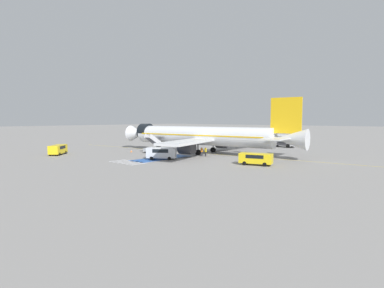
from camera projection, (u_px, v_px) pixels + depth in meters
The scene contains 18 objects.
ground_plane at pixel (197, 153), 65.19m from camera, with size 600.00×600.00×0.00m, color gray.
apron_leadline_yellow at pixel (199, 153), 65.28m from camera, with size 0.20×77.08×0.01m, color gold.
apron_stand_patch_blue at pixel (162, 158), 56.74m from camera, with size 4.27×12.70×0.01m, color #2856A8.
apron_walkway_bar_0 at pixel (118, 161), 53.43m from camera, with size 0.44×3.60×0.01m, color silver.
apron_walkway_bar_1 at pixel (122, 161), 52.65m from camera, with size 0.44×3.60×0.01m, color silver.
apron_walkway_bar_2 at pixel (126, 162), 51.87m from camera, with size 0.44×3.60×0.01m, color silver.
apron_walkway_bar_3 at pixel (130, 162), 51.09m from camera, with size 0.44×3.60×0.01m, color silver.
apron_walkway_bar_4 at pixel (135, 163), 50.31m from camera, with size 0.44×3.60×0.01m, color silver.
apron_walkway_bar_5 at pixel (139, 164), 49.54m from camera, with size 0.44×3.60×0.01m, color silver.
airliner at pixel (202, 136), 64.60m from camera, with size 43.65×34.49×11.30m.
boarding_stairs_forward at pixel (154, 148), 66.54m from camera, with size 2.72×5.41×4.27m.
fuel_tanker at pixel (278, 140), 80.28m from camera, with size 9.89×3.28×3.39m.
service_van_0 at pixel (256, 158), 48.14m from camera, with size 5.53×3.26×1.90m.
service_van_1 at pixel (161, 152), 54.99m from camera, with size 5.60×4.72×2.19m.
service_van_2 at pixel (58, 149), 62.13m from camera, with size 4.93×5.15×2.03m.
ground_crew_0 at pixel (202, 151), 59.87m from camera, with size 0.46×0.47×1.80m.
ground_crew_1 at pixel (206, 151), 59.31m from camera, with size 0.47×0.31×1.86m.
traffic_cone_0 at pixel (131, 151), 67.11m from camera, with size 0.43×0.43×0.48m.
Camera 1 is at (41.40, -49.86, 7.40)m, focal length 28.00 mm.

